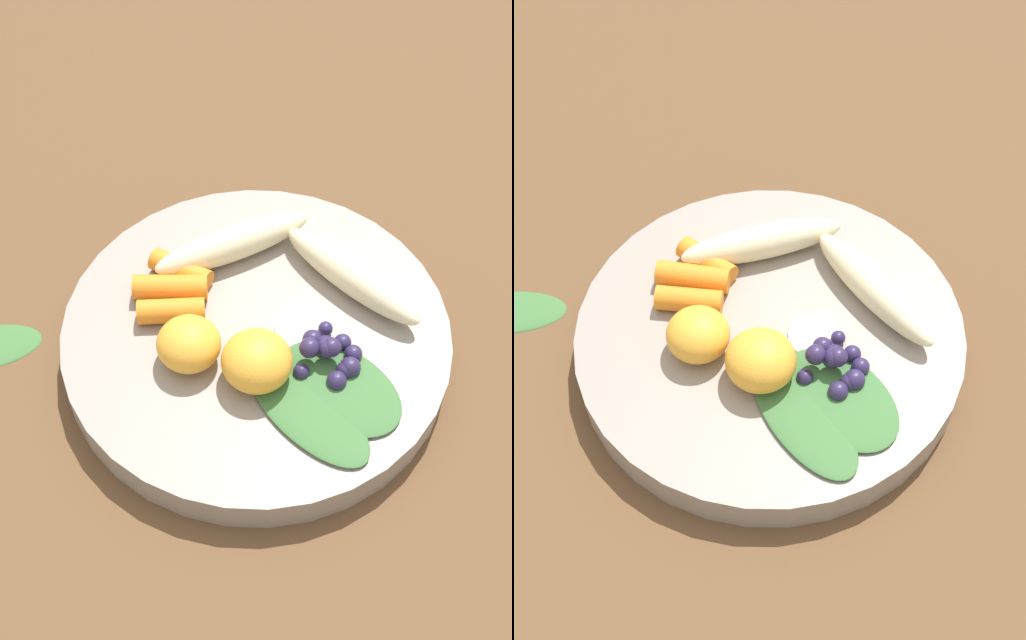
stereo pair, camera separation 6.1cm
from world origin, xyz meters
The scene contains 13 objects.
ground_plane centered at (0.00, 0.00, 0.00)m, with size 2.40×2.40×0.00m, color brown.
bowl centered at (0.00, 0.00, 0.01)m, with size 0.28×0.28×0.03m, color gray.
banana_peeled_left centered at (0.00, 0.07, 0.04)m, with size 0.12×0.03×0.03m, color beige.
banana_peeled_right centered at (0.08, 0.02, 0.04)m, with size 0.12×0.03×0.03m, color beige.
orange_segment_near centered at (-0.01, -0.04, 0.05)m, with size 0.05×0.05×0.04m, color #F4A833.
orange_segment_far centered at (-0.05, -0.01, 0.04)m, with size 0.04×0.04×0.03m, color #F4A833.
carrot_front centered at (-0.04, 0.06, 0.04)m, with size 0.02×0.02×0.05m, color orange.
carrot_mid_left centered at (-0.05, 0.04, 0.04)m, with size 0.02×0.02×0.05m, color orange.
carrot_mid_right centered at (-0.06, 0.02, 0.04)m, with size 0.02×0.02×0.05m, color orange.
blueberry_pile centered at (0.04, -0.04, 0.04)m, with size 0.05×0.06×0.03m.
coconut_shred_patch centered at (0.03, -0.01, 0.03)m, with size 0.04×0.04×0.00m, color white.
kale_leaf_left centered at (0.02, -0.08, 0.03)m, with size 0.10×0.05×0.01m, color #3D7038.
kale_leaf_right centered at (0.04, -0.06, 0.03)m, with size 0.09×0.06×0.01m, color #3D7038.
Camera 2 is at (-0.03, -0.37, 0.53)m, focal length 48.90 mm.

